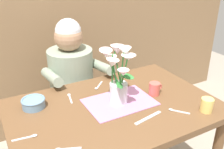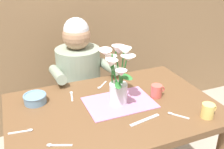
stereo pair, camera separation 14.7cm
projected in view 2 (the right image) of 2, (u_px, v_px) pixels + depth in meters
name	position (u px, v px, depth m)	size (l,w,h in m)	color
dining_table	(113.00, 120.00, 1.54)	(1.20, 0.80, 0.74)	brown
seated_person	(80.00, 88.00, 2.08)	(0.45, 0.47, 1.14)	#4C4C56
striped_placemat	(119.00, 102.00, 1.53)	(0.40, 0.28, 0.01)	#B275A3
flower_vase	(118.00, 75.00, 1.46)	(0.20, 0.24, 0.34)	silver
ceramic_bowl	(35.00, 98.00, 1.52)	(0.14, 0.14, 0.06)	#6689A8
dinner_knife	(145.00, 120.00, 1.37)	(0.19, 0.02, 0.01)	silver
coffee_cup	(157.00, 91.00, 1.58)	(0.09, 0.07, 0.08)	#CC564C
tea_cup	(208.00, 111.00, 1.38)	(0.09, 0.07, 0.08)	#E5C666
spoon_0	(72.00, 95.00, 1.62)	(0.04, 0.12, 0.01)	silver
spoon_1	(175.00, 115.00, 1.41)	(0.09, 0.10, 0.01)	silver
spoon_2	(25.00, 131.00, 1.28)	(0.12, 0.03, 0.01)	silver
spoon_3	(55.00, 145.00, 1.19)	(0.12, 0.06, 0.01)	silver
spoon_4	(101.00, 86.00, 1.72)	(0.10, 0.09, 0.01)	silver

